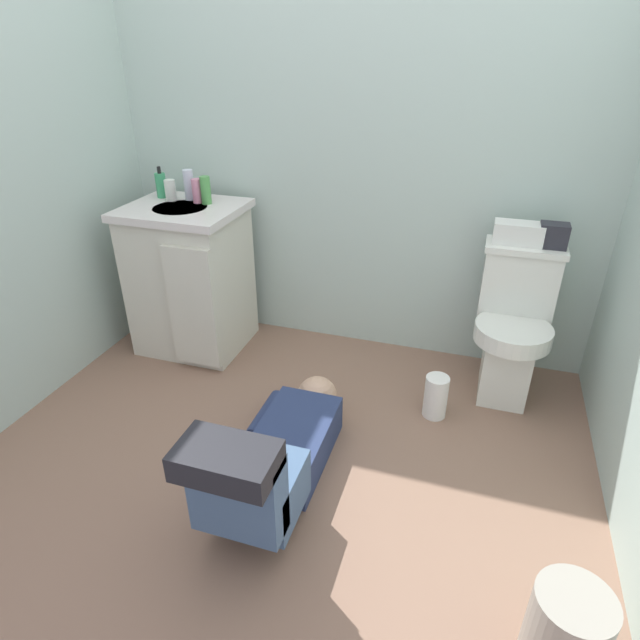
% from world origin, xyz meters
% --- Properties ---
extents(ground_plane, '(3.07, 2.91, 0.04)m').
position_xyz_m(ground_plane, '(0.00, 0.00, -0.02)').
color(ground_plane, '#84624F').
extents(wall_back, '(2.73, 0.08, 2.40)m').
position_xyz_m(wall_back, '(0.00, 0.99, 1.20)').
color(wall_back, '#AFC5BA').
rests_on(wall_back, ground_plane).
extents(toilet, '(0.36, 0.46, 0.75)m').
position_xyz_m(toilet, '(0.88, 0.69, 0.37)').
color(toilet, silver).
rests_on(toilet, ground_plane).
extents(vanity_cabinet, '(0.60, 0.53, 0.82)m').
position_xyz_m(vanity_cabinet, '(-0.82, 0.63, 0.42)').
color(vanity_cabinet, beige).
rests_on(vanity_cabinet, ground_plane).
extents(faucet, '(0.02, 0.02, 0.10)m').
position_xyz_m(faucet, '(-0.83, 0.77, 0.87)').
color(faucet, silver).
rests_on(faucet, vanity_cabinet).
extents(person_plumber, '(0.39, 1.06, 0.52)m').
position_xyz_m(person_plumber, '(0.04, -0.30, 0.18)').
color(person_plumber, navy).
rests_on(person_plumber, ground_plane).
extents(tissue_box, '(0.22, 0.11, 0.10)m').
position_xyz_m(tissue_box, '(0.84, 0.78, 0.80)').
color(tissue_box, silver).
rests_on(tissue_box, toilet).
extents(toiletry_bag, '(0.12, 0.09, 0.11)m').
position_xyz_m(toiletry_bag, '(0.99, 0.78, 0.81)').
color(toiletry_bag, '#26262D').
rests_on(toiletry_bag, toilet).
extents(soap_dispenser, '(0.06, 0.06, 0.17)m').
position_xyz_m(soap_dispenser, '(-1.02, 0.75, 0.89)').
color(soap_dispenser, '#379861').
rests_on(soap_dispenser, vanity_cabinet).
extents(bottle_white, '(0.06, 0.06, 0.11)m').
position_xyz_m(bottle_white, '(-0.94, 0.71, 0.87)').
color(bottle_white, white).
rests_on(bottle_white, vanity_cabinet).
extents(bottle_clear, '(0.05, 0.05, 0.16)m').
position_xyz_m(bottle_clear, '(-0.85, 0.76, 0.90)').
color(bottle_clear, silver).
rests_on(bottle_clear, vanity_cabinet).
extents(bottle_pink, '(0.05, 0.05, 0.12)m').
position_xyz_m(bottle_pink, '(-0.78, 0.72, 0.88)').
color(bottle_pink, pink).
rests_on(bottle_pink, vanity_cabinet).
extents(bottle_green, '(0.05, 0.05, 0.14)m').
position_xyz_m(bottle_green, '(-0.72, 0.71, 0.89)').
color(bottle_green, '#4D9A4B').
rests_on(bottle_green, vanity_cabinet).
extents(trash_can, '(0.22, 0.22, 0.27)m').
position_xyz_m(trash_can, '(1.07, -0.65, 0.13)').
color(trash_can, gray).
rests_on(trash_can, ground_plane).
extents(paper_towel_roll, '(0.11, 0.11, 0.21)m').
position_xyz_m(paper_towel_roll, '(0.58, 0.37, 0.11)').
color(paper_towel_roll, white).
rests_on(paper_towel_roll, ground_plane).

